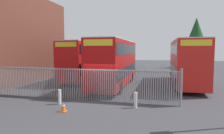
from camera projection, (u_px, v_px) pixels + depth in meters
name	position (u px, v px, depth m)	size (l,w,h in m)	color
ground_plane	(121.00, 82.00, 21.14)	(100.00, 100.00, 0.00)	#3D3D42
palisade_fence	(78.00, 83.00, 13.66)	(13.84, 0.14, 2.35)	gray
double_decker_bus_near_gate	(115.00, 61.00, 18.88)	(2.54, 10.81, 4.42)	#B70C0C
double_decker_bus_behind_fence_left	(87.00, 59.00, 23.08)	(2.54, 10.81, 4.42)	red
double_decker_bus_behind_fence_right	(186.00, 61.00, 19.36)	(2.54, 10.81, 4.42)	red
double_decker_bus_far_back	(109.00, 56.00, 35.83)	(2.54, 10.81, 4.42)	#B70C0C
bollard_near_left	(60.00, 97.00, 12.54)	(0.20, 0.20, 0.95)	silver
bollard_center_front	(136.00, 100.00, 11.72)	(0.20, 0.20, 0.95)	silver
traffic_cone_by_gate	(63.00, 107.00, 11.01)	(0.34, 0.34, 0.59)	orange
tree_tall_back	(196.00, 37.00, 38.79)	(5.41, 5.41, 9.92)	#4C3823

